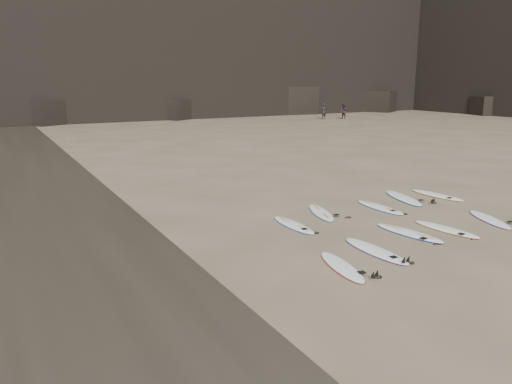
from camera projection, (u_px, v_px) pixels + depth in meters
ground at (415, 233)px, 15.64m from camera, size 240.00×240.00×0.00m
surfboard_0 at (342, 266)px, 12.78m from camera, size 1.01×2.32×0.08m
surfboard_1 at (375, 250)px, 13.94m from camera, size 0.62×2.52×0.09m
surfboard_2 at (409, 233)px, 15.54m from camera, size 0.93×2.53×0.09m
surfboard_3 at (446, 229)px, 15.92m from camera, size 0.83×2.38×0.08m
surfboard_4 at (489, 219)px, 17.03m from camera, size 1.41×2.39×0.08m
surfboard_5 at (293, 225)px, 16.38m from camera, size 0.55×2.29×0.08m
surfboard_6 at (321, 212)px, 17.88m from camera, size 1.29×2.41×0.08m
surfboard_7 at (380, 207)px, 18.59m from camera, size 0.59×2.43×0.09m
surfboard_8 at (403, 198)px, 20.02m from camera, size 1.38×2.77×0.10m
surfboard_9 at (437, 195)px, 20.51m from camera, size 0.81×2.52×0.09m
person_a at (324, 111)px, 58.06m from camera, size 0.69×0.48×1.81m
person_b at (344, 111)px, 58.18m from camera, size 0.93×1.03×1.74m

